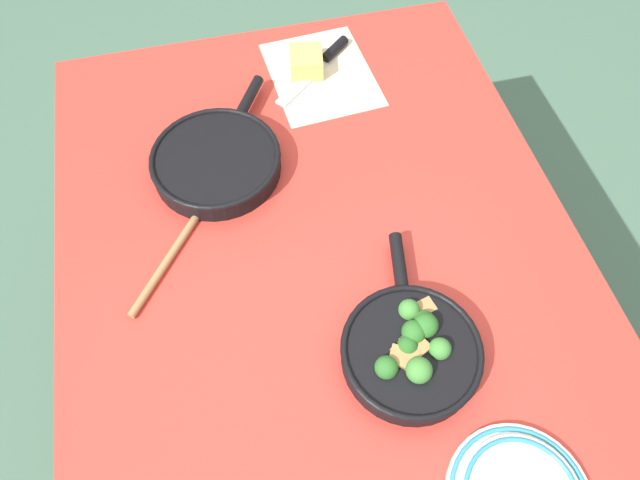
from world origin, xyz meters
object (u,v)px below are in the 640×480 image
skillet_broccoli (411,349)px  cheese_block (306,62)px  skillet_eggs (217,161)px  wooden_spoon (194,220)px  grater_knife (323,62)px

skillet_broccoli → cheese_block: 0.73m
skillet_broccoli → skillet_eggs: (0.48, 0.26, -0.00)m
wooden_spoon → cheese_block: bearing=-3.2°
skillet_broccoli → grater_knife: size_ratio=1.63×
skillet_eggs → cheese_block: 0.35m
grater_knife → cheese_block: bearing=-26.2°
wooden_spoon → skillet_broccoli: bearing=-101.1°
skillet_eggs → grater_knife: bearing=-17.3°
grater_knife → skillet_eggs: bearing=0.9°
skillet_eggs → wooden_spoon: size_ratio=1.17×
skillet_broccoli → skillet_eggs: bearing=39.1°
skillet_broccoli → wooden_spoon: skillet_broccoli is taller
grater_knife → skillet_broccoli: bearing=46.9°
grater_knife → wooden_spoon: bearing=6.2°
skillet_broccoli → wooden_spoon: bearing=53.0°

